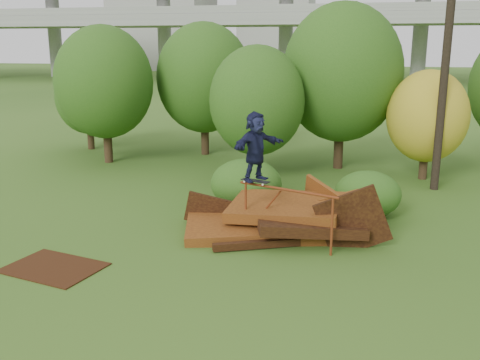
% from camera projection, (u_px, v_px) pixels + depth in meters
% --- Properties ---
extents(ground, '(240.00, 240.00, 0.00)m').
position_uv_depth(ground, '(255.00, 272.00, 11.97)').
color(ground, '#2D5116').
rests_on(ground, ground).
extents(scrap_pile, '(5.75, 3.46, 1.98)m').
position_uv_depth(scrap_pile, '(278.00, 220.00, 14.32)').
color(scrap_pile, '#51250E').
rests_on(scrap_pile, ground).
extents(grind_rail, '(2.61, 1.03, 1.49)m').
position_uv_depth(grind_rail, '(287.00, 203.00, 13.34)').
color(grind_rail, maroon).
rests_on(grind_rail, ground).
extents(skateboard, '(0.80, 0.47, 0.08)m').
position_uv_depth(skateboard, '(255.00, 181.00, 13.73)').
color(skateboard, black).
rests_on(skateboard, grind_rail).
extents(skater, '(1.37, 1.65, 1.77)m').
position_uv_depth(skater, '(256.00, 146.00, 13.51)').
color(skater, '#181A3A').
rests_on(skater, skateboard).
extents(flat_plate, '(2.38, 1.92, 0.03)m').
position_uv_depth(flat_plate, '(54.00, 268.00, 12.20)').
color(flat_plate, '#351A0B').
rests_on(flat_plate, ground).
extents(tree_0, '(4.10, 4.10, 5.78)m').
position_uv_depth(tree_0, '(104.00, 82.00, 22.36)').
color(tree_0, black).
rests_on(tree_0, ground).
extents(tree_1, '(4.29, 4.29, 5.97)m').
position_uv_depth(tree_1, '(204.00, 78.00, 24.03)').
color(tree_1, black).
rests_on(tree_1, ground).
extents(tree_2, '(3.53, 3.53, 4.98)m').
position_uv_depth(tree_2, '(257.00, 101.00, 19.70)').
color(tree_2, black).
rests_on(tree_2, ground).
extents(tree_3, '(4.76, 4.76, 6.61)m').
position_uv_depth(tree_3, '(342.00, 73.00, 21.16)').
color(tree_3, black).
rests_on(tree_3, ground).
extents(tree_4, '(2.97, 2.97, 4.10)m').
position_uv_depth(tree_4, '(428.00, 116.00, 19.73)').
color(tree_4, black).
rests_on(tree_4, ground).
extents(tree_6, '(3.08, 3.08, 4.31)m').
position_uv_depth(tree_6, '(88.00, 97.00, 25.50)').
color(tree_6, black).
rests_on(tree_6, ground).
extents(shrub_left, '(2.23, 2.06, 1.54)m').
position_uv_depth(shrub_left, '(246.00, 184.00, 16.56)').
color(shrub_left, '#1D4612').
rests_on(shrub_left, ground).
extents(shrub_right, '(1.94, 1.78, 1.37)m').
position_uv_depth(shrub_right, '(368.00, 194.00, 15.73)').
color(shrub_right, '#1D4612').
rests_on(shrub_right, ground).
extents(utility_pole, '(1.40, 0.28, 10.65)m').
position_uv_depth(utility_pole, '(449.00, 31.00, 17.54)').
color(utility_pole, black).
rests_on(utility_pole, ground).
extents(freeway_overpass, '(160.00, 15.00, 13.70)m').
position_uv_depth(freeway_overpass, '(352.00, 2.00, 68.85)').
color(freeway_overpass, gray).
rests_on(freeway_overpass, ground).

